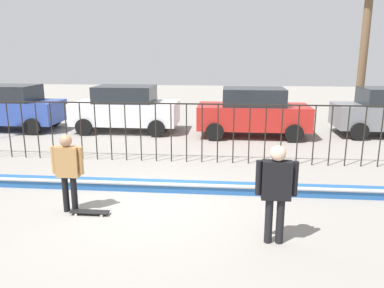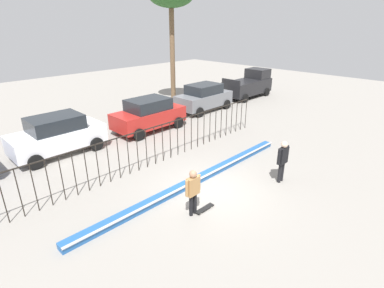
{
  "view_description": "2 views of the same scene",
  "coord_description": "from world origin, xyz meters",
  "px_view_note": "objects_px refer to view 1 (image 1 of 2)",
  "views": [
    {
      "loc": [
        1.69,
        -7.79,
        3.28
      ],
      "look_at": [
        0.8,
        1.56,
        1.0
      ],
      "focal_mm": 35.77,
      "sensor_mm": 36.0,
      "label": 1
    },
    {
      "loc": [
        -7.64,
        -6.51,
        6.08
      ],
      "look_at": [
        0.69,
        1.68,
        1.26
      ],
      "focal_mm": 28.09,
      "sensor_mm": 36.0,
      "label": 2
    }
  ],
  "objects_px": {
    "skateboarder": "(68,166)",
    "parked_car_white": "(126,108)",
    "skateboard": "(90,212)",
    "parked_car_red": "(253,112)",
    "camera_operator": "(276,186)",
    "parked_car_blue": "(9,107)"
  },
  "relations": [
    {
      "from": "skateboarder",
      "to": "parked_car_white",
      "type": "xyz_separation_m",
      "value": [
        -0.99,
        8.2,
        -0.02
      ]
    },
    {
      "from": "skateboarder",
      "to": "skateboard",
      "type": "distance_m",
      "value": 1.05
    },
    {
      "from": "skateboard",
      "to": "parked_car_red",
      "type": "height_order",
      "value": "parked_car_red"
    },
    {
      "from": "camera_operator",
      "to": "parked_car_blue",
      "type": "relative_size",
      "value": 0.41
    },
    {
      "from": "camera_operator",
      "to": "parked_car_white",
      "type": "bearing_deg",
      "value": -0.45
    },
    {
      "from": "camera_operator",
      "to": "parked_car_white",
      "type": "xyz_separation_m",
      "value": [
        -5.08,
        9.17,
        -0.09
      ]
    },
    {
      "from": "parked_car_blue",
      "to": "parked_car_white",
      "type": "bearing_deg",
      "value": 3.53
    },
    {
      "from": "skateboarder",
      "to": "camera_operator",
      "type": "distance_m",
      "value": 4.2
    },
    {
      "from": "skateboarder",
      "to": "parked_car_red",
      "type": "relative_size",
      "value": 0.39
    },
    {
      "from": "parked_car_white",
      "to": "skateboard",
      "type": "bearing_deg",
      "value": -77.54
    },
    {
      "from": "parked_car_white",
      "to": "parked_car_red",
      "type": "xyz_separation_m",
      "value": [
        5.21,
        -0.43,
        0.0
      ]
    },
    {
      "from": "skateboarder",
      "to": "parked_car_red",
      "type": "distance_m",
      "value": 8.85
    },
    {
      "from": "skateboard",
      "to": "camera_operator",
      "type": "distance_m",
      "value": 3.87
    },
    {
      "from": "camera_operator",
      "to": "parked_car_white",
      "type": "relative_size",
      "value": 0.41
    },
    {
      "from": "parked_car_blue",
      "to": "parked_car_white",
      "type": "xyz_separation_m",
      "value": [
        5.03,
        0.1,
        0.0
      ]
    },
    {
      "from": "camera_operator",
      "to": "parked_car_white",
      "type": "height_order",
      "value": "parked_car_white"
    },
    {
      "from": "skateboarder",
      "to": "parked_car_red",
      "type": "height_order",
      "value": "parked_car_red"
    },
    {
      "from": "skateboard",
      "to": "parked_car_red",
      "type": "relative_size",
      "value": 0.19
    },
    {
      "from": "skateboarder",
      "to": "camera_operator",
      "type": "bearing_deg",
      "value": 7.98
    },
    {
      "from": "parked_car_blue",
      "to": "parked_car_white",
      "type": "distance_m",
      "value": 5.03
    },
    {
      "from": "parked_car_red",
      "to": "parked_car_white",
      "type": "bearing_deg",
      "value": 176.86
    },
    {
      "from": "camera_operator",
      "to": "parked_car_red",
      "type": "relative_size",
      "value": 0.41
    }
  ]
}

